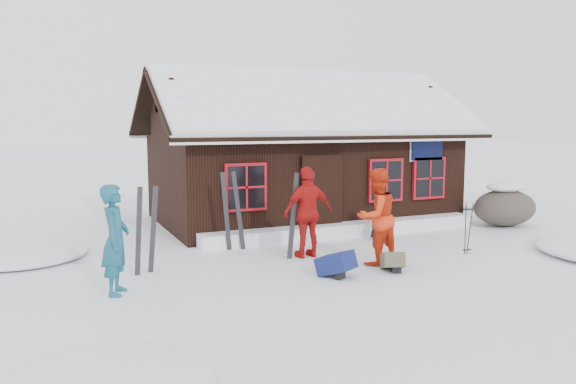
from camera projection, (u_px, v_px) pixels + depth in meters
name	position (u px, v px, depth m)	size (l,w,h in m)	color
ground	(336.00, 262.00, 11.60)	(120.00, 120.00, 0.00)	white
mountain_hut	(300.00, 166.00, 16.53)	(8.90, 6.09, 4.42)	black
snow_drift	(345.00, 229.00, 14.23)	(7.60, 0.60, 0.35)	white
snow_mounds	(358.00, 238.00, 13.96)	(20.60, 13.20, 0.48)	white
skier_teal	(115.00, 240.00, 9.32)	(0.68, 0.44, 1.86)	#155267
skier_orange_left	(376.00, 217.00, 11.30)	(0.95, 0.74, 1.95)	red
skier_orange_right	(308.00, 212.00, 11.89)	(1.14, 0.47, 1.94)	#AE1311
skier_crouched	(379.00, 219.00, 13.73)	(0.51, 0.33, 1.04)	black
boulder	(505.00, 206.00, 15.57)	(1.85, 1.39, 1.09)	#4F453F
ski_pair_left	(146.00, 231.00, 10.63)	(0.51, 0.15, 1.72)	black
ski_pair_mid	(232.00, 212.00, 12.57)	(0.60, 0.17, 1.83)	black
ski_pair_right	(300.00, 216.00, 11.89)	(0.64, 0.15, 1.87)	black
ski_poles	(468.00, 229.00, 12.28)	(0.21, 0.10, 1.16)	black
backpack_blue	(336.00, 268.00, 10.45)	(0.48, 0.63, 0.34)	navy
backpack_olive	(392.00, 264.00, 10.83)	(0.40, 0.53, 0.29)	#4D4B37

